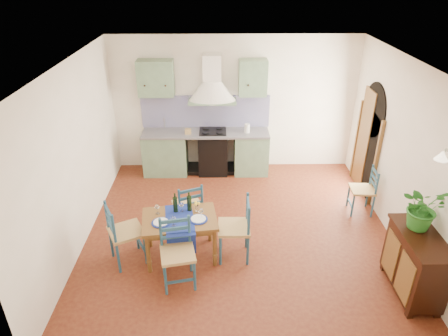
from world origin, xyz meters
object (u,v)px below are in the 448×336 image
at_px(chair_near, 177,252).
at_px(sideboard, 415,262).
at_px(potted_plant, 423,207).
at_px(dining_table, 180,223).

height_order(chair_near, sideboard, chair_near).
height_order(sideboard, potted_plant, potted_plant).
xyz_separation_m(dining_table, potted_plant, (3.19, -0.59, 0.63)).
xyz_separation_m(dining_table, chair_near, (0.00, -0.55, -0.10)).
xyz_separation_m(chair_near, sideboard, (3.16, -0.25, 0.00)).
relative_size(sideboard, potted_plant, 1.73).
bearing_deg(potted_plant, dining_table, 169.46).
bearing_deg(sideboard, potted_plant, 82.88).
bearing_deg(potted_plant, chair_near, 179.14).
relative_size(dining_table, sideboard, 1.12).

